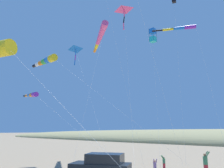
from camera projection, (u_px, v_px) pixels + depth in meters
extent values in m
cube|color=black|center=(105.00, 158.00, 15.77)|extent=(2.55, 3.02, 0.68)
cylinder|color=#3D7F51|center=(205.00, 160.00, 17.68)|extent=(0.50, 0.50, 0.64)
sphere|color=#A37551|center=(205.00, 155.00, 17.78)|extent=(0.24, 0.24, 0.24)
cylinder|color=#3D7F51|center=(206.00, 154.00, 17.94)|extent=(0.32, 0.36, 0.49)
cylinder|color=#3D7F51|center=(208.00, 154.00, 17.63)|extent=(0.32, 0.36, 0.49)
cylinder|color=#8E6B9E|center=(155.00, 165.00, 17.37)|extent=(0.36, 0.36, 0.46)
sphere|color=tan|center=(155.00, 161.00, 17.44)|extent=(0.17, 0.17, 0.17)
cylinder|color=#8E6B9E|center=(156.00, 161.00, 17.34)|extent=(0.25, 0.24, 0.35)
cylinder|color=#8E6B9E|center=(154.00, 161.00, 17.33)|extent=(0.25, 0.24, 0.35)
cube|color=#B72833|center=(164.00, 166.00, 19.91)|extent=(0.22, 0.22, 0.53)
cylinder|color=#3D7F51|center=(164.00, 161.00, 20.01)|extent=(0.34, 0.34, 0.44)
sphere|color=tan|center=(164.00, 157.00, 20.08)|extent=(0.17, 0.17, 0.17)
cylinder|color=#3D7F51|center=(163.00, 157.00, 19.96)|extent=(0.24, 0.23, 0.33)
cylinder|color=#3D7F51|center=(162.00, 157.00, 20.17)|extent=(0.24, 0.23, 0.33)
cylinder|color=yellow|center=(0.00, 49.00, 11.25)|extent=(1.24, 1.70, 0.84)
cylinder|color=white|center=(81.00, 125.00, 8.32)|extent=(2.06, 8.39, 7.42)
cylinder|color=white|center=(122.00, 69.00, 22.60)|extent=(2.26, 3.43, 19.54)
cube|color=black|center=(174.00, 1.00, 28.28)|extent=(0.57, 0.57, 0.46)
cylinder|color=black|center=(172.00, 0.00, 28.65)|extent=(0.02, 0.02, 1.21)
cylinder|color=white|center=(179.00, 66.00, 21.98)|extent=(8.30, 3.40, 19.80)
cylinder|color=yellow|center=(53.00, 58.00, 24.00)|extent=(0.90, 0.95, 0.83)
cylinder|color=blue|center=(49.00, 60.00, 24.60)|extent=(0.81, 0.94, 0.74)
cylinder|color=green|center=(45.00, 61.00, 25.19)|extent=(0.72, 0.93, 0.65)
cylinder|color=orange|center=(42.00, 63.00, 25.79)|extent=(0.63, 0.92, 0.56)
cylinder|color=white|center=(38.00, 64.00, 26.39)|extent=(0.54, 0.91, 0.47)
cylinder|color=black|center=(35.00, 65.00, 26.99)|extent=(0.46, 0.89, 0.38)
cylinder|color=white|center=(116.00, 108.00, 20.32)|extent=(5.04, 13.19, 11.11)
pyramid|color=#EF4C93|center=(124.00, 9.00, 23.24)|extent=(1.45, 1.84, 0.36)
cylinder|color=black|center=(124.00, 10.00, 23.20)|extent=(1.39, 0.39, 0.26)
cylinder|color=#EF4C93|center=(124.00, 14.00, 23.11)|extent=(0.18, 0.20, 0.73)
cylinder|color=black|center=(124.00, 20.00, 22.96)|extent=(0.20, 0.24, 0.74)
cylinder|color=#EF4C93|center=(124.00, 26.00, 22.84)|extent=(0.19, 0.15, 0.74)
cylinder|color=white|center=(128.00, 75.00, 18.11)|extent=(5.28, 4.58, 16.05)
cylinder|color=purple|center=(190.00, 27.00, 25.45)|extent=(0.91, 1.34, 0.46)
cylinder|color=blue|center=(179.00, 28.00, 25.79)|extent=(0.84, 1.31, 0.37)
cylinder|color=yellow|center=(168.00, 29.00, 26.12)|extent=(0.77, 1.27, 0.29)
cylinder|color=black|center=(157.00, 31.00, 26.46)|extent=(0.69, 1.24, 0.21)
cylinder|color=white|center=(210.00, 85.00, 20.01)|extent=(6.76, 3.60, 15.24)
cylinder|color=purple|center=(35.00, 95.00, 21.80)|extent=(0.77, 1.17, 0.58)
cylinder|color=orange|center=(32.00, 95.00, 22.65)|extent=(0.70, 1.14, 0.52)
cylinder|color=blue|center=(30.00, 95.00, 23.50)|extent=(0.63, 1.12, 0.45)
cylinder|color=orange|center=(27.00, 96.00, 24.34)|extent=(0.57, 1.09, 0.38)
cylinder|color=black|center=(25.00, 96.00, 25.19)|extent=(0.50, 1.07, 0.32)
cylinder|color=white|center=(77.00, 131.00, 19.27)|extent=(3.39, 8.57, 6.85)
cylinder|color=#EF4C93|center=(104.00, 26.00, 28.05)|extent=(1.48, 1.59, 1.07)
cylinder|color=#EF4C93|center=(102.00, 31.00, 29.12)|extent=(1.39, 1.52, 0.98)
cylinder|color=#EF4C93|center=(100.00, 36.00, 30.19)|extent=(1.30, 1.45, 0.88)
cylinder|color=#EF4C93|center=(98.00, 41.00, 31.25)|extent=(1.21, 1.39, 0.79)
cylinder|color=yellow|center=(97.00, 45.00, 32.32)|extent=(1.13, 1.32, 0.70)
cylinder|color=orange|center=(95.00, 50.00, 33.38)|extent=(1.04, 1.25, 0.60)
cylinder|color=white|center=(92.00, 80.00, 21.19)|extent=(8.58, 4.22, 16.64)
cylinder|color=white|center=(154.00, 58.00, 17.33)|extent=(3.98, 2.51, 18.33)
cube|color=blue|center=(153.00, 31.00, 28.03)|extent=(0.73, 0.73, 0.69)
cube|color=#1EB7C6|center=(153.00, 39.00, 27.80)|extent=(0.73, 0.73, 0.69)
cylinder|color=black|center=(149.00, 35.00, 27.90)|extent=(0.02, 0.02, 1.79)
cylinder|color=black|center=(154.00, 34.00, 27.44)|extent=(0.02, 0.02, 1.79)
cylinder|color=black|center=(152.00, 37.00, 28.39)|extent=(0.02, 0.02, 1.79)
cylinder|color=black|center=(157.00, 36.00, 27.93)|extent=(0.02, 0.02, 1.79)
cylinder|color=white|center=(156.00, 94.00, 22.95)|extent=(5.91, 3.33, 14.55)
pyramid|color=blue|center=(76.00, 49.00, 28.54)|extent=(1.60, 1.87, 0.66)
cylinder|color=black|center=(76.00, 49.00, 28.48)|extent=(1.15, 0.58, 0.70)
cylinder|color=blue|center=(76.00, 53.00, 28.40)|extent=(0.16, 0.12, 0.72)
cylinder|color=purple|center=(75.00, 58.00, 28.24)|extent=(0.18, 0.13, 0.73)
cylinder|color=blue|center=(75.00, 63.00, 28.04)|extent=(0.21, 0.15, 0.73)
cylinder|color=white|center=(90.00, 96.00, 22.27)|extent=(4.37, 10.04, 13.84)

